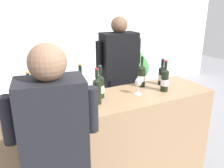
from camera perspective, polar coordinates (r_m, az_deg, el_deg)
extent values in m
cube|color=white|center=(4.60, -15.40, 12.54)|extent=(8.00, 0.10, 2.80)
cube|color=#9E7A56|center=(2.53, 0.18, -13.98)|extent=(2.10, 0.59, 1.00)
cylinder|color=black|center=(2.29, -2.80, -0.94)|extent=(0.08, 0.08, 0.19)
cone|color=black|center=(2.26, -2.85, 1.85)|extent=(0.08, 0.08, 0.04)
cylinder|color=black|center=(2.24, -2.87, 3.22)|extent=(0.03, 0.03, 0.07)
cylinder|color=#333338|center=(2.23, -2.89, 4.27)|extent=(0.03, 0.03, 0.01)
cylinder|color=silver|center=(2.30, -2.80, -1.16)|extent=(0.08, 0.08, 0.07)
cylinder|color=black|center=(2.31, -7.39, -0.94)|extent=(0.08, 0.08, 0.19)
cone|color=black|center=(2.27, -7.51, 1.70)|extent=(0.08, 0.08, 0.03)
cylinder|color=black|center=(2.25, -7.58, 3.27)|extent=(0.03, 0.03, 0.10)
cylinder|color=#B79333|center=(2.24, -7.64, 4.63)|extent=(0.03, 0.03, 0.01)
cylinder|color=silver|center=(2.31, -7.38, -1.17)|extent=(0.08, 0.08, 0.07)
cylinder|color=black|center=(2.18, -18.81, -3.08)|extent=(0.07, 0.07, 0.20)
cone|color=black|center=(2.14, -19.13, -0.27)|extent=(0.07, 0.07, 0.03)
cylinder|color=black|center=(2.12, -19.31, 1.30)|extent=(0.03, 0.03, 0.09)
cylinder|color=#B79333|center=(2.11, -19.46, 2.65)|extent=(0.03, 0.03, 0.01)
cylinder|color=silver|center=(2.18, -18.78, -3.32)|extent=(0.07, 0.07, 0.06)
cylinder|color=black|center=(2.51, 12.42, 0.64)|extent=(0.08, 0.08, 0.21)
cone|color=black|center=(2.48, 12.61, 3.26)|extent=(0.08, 0.08, 0.03)
cylinder|color=black|center=(2.46, 12.70, 4.40)|extent=(0.03, 0.03, 0.07)
cylinder|color=maroon|center=(2.45, 12.77, 5.35)|extent=(0.04, 0.04, 0.01)
cylinder|color=silver|center=(2.51, 12.40, 0.41)|extent=(0.08, 0.08, 0.07)
cylinder|color=black|center=(2.71, 11.74, 1.74)|extent=(0.07, 0.07, 0.18)
cone|color=black|center=(2.68, 11.89, 3.89)|extent=(0.07, 0.07, 0.03)
cylinder|color=black|center=(2.67, 11.97, 4.91)|extent=(0.03, 0.03, 0.07)
cylinder|color=#333338|center=(2.66, 12.03, 5.78)|extent=(0.04, 0.04, 0.01)
cylinder|color=silver|center=(2.71, 11.73, 1.56)|extent=(0.08, 0.08, 0.06)
cylinder|color=black|center=(1.96, -9.50, -4.70)|extent=(0.08, 0.08, 0.20)
cone|color=black|center=(1.91, -9.69, -1.43)|extent=(0.08, 0.08, 0.04)
cylinder|color=black|center=(1.90, -9.78, 0.08)|extent=(0.03, 0.03, 0.07)
cylinder|color=black|center=(1.88, -9.85, 1.27)|extent=(0.04, 0.04, 0.01)
cylinder|color=#F0DCCC|center=(1.96, -9.48, -4.97)|extent=(0.08, 0.08, 0.07)
cylinder|color=black|center=(2.15, -3.56, -2.02)|extent=(0.08, 0.08, 0.21)
cone|color=black|center=(2.11, -3.63, 1.04)|extent=(0.08, 0.08, 0.03)
cylinder|color=black|center=(2.10, -3.66, 2.43)|extent=(0.03, 0.03, 0.08)
cylinder|color=maroon|center=(2.09, -3.69, 3.61)|extent=(0.03, 0.03, 0.01)
cylinder|color=black|center=(2.13, -13.69, -2.85)|extent=(0.07, 0.07, 0.21)
cone|color=black|center=(2.09, -13.94, 0.13)|extent=(0.07, 0.07, 0.03)
cylinder|color=black|center=(2.08, -14.07, 1.61)|extent=(0.03, 0.03, 0.09)
cylinder|color=maroon|center=(2.06, -14.18, 2.90)|extent=(0.03, 0.03, 0.01)
cylinder|color=black|center=(2.61, 7.04, 1.63)|extent=(0.08, 0.08, 0.21)
cone|color=black|center=(2.58, 7.15, 4.18)|extent=(0.08, 0.08, 0.04)
cylinder|color=black|center=(2.57, 7.20, 5.40)|extent=(0.03, 0.03, 0.08)
cylinder|color=black|center=(2.56, 7.24, 6.38)|extent=(0.03, 0.03, 0.01)
cylinder|color=white|center=(2.62, 7.03, 1.42)|extent=(0.09, 0.09, 0.06)
cylinder|color=silver|center=(2.42, 6.20, -2.35)|extent=(0.08, 0.08, 0.00)
cylinder|color=silver|center=(2.40, 6.23, -1.38)|extent=(0.01, 0.01, 0.08)
ellipsoid|color=silver|center=(2.37, 6.31, 0.48)|extent=(0.07, 0.07, 0.09)
ellipsoid|color=maroon|center=(2.38, 6.29, 0.12)|extent=(0.05, 0.05, 0.03)
cylinder|color=silver|center=(1.98, -21.14, -5.11)|extent=(0.21, 0.21, 0.23)
torus|color=silver|center=(1.94, -21.55, -1.92)|extent=(0.22, 0.22, 0.01)
cube|color=black|center=(3.22, 1.51, -7.31)|extent=(0.40, 0.26, 0.89)
cube|color=black|center=(2.95, 1.64, 6.03)|extent=(0.45, 0.26, 0.63)
sphere|color=brown|center=(2.89, 1.72, 13.87)|extent=(0.19, 0.19, 0.19)
cylinder|color=black|center=(3.06, 6.04, 7.84)|extent=(0.08, 0.08, 0.31)
cylinder|color=black|center=(2.84, -3.07, 7.04)|extent=(0.08, 0.08, 0.31)
cube|color=black|center=(1.46, -13.88, -9.49)|extent=(0.42, 0.31, 0.56)
sphere|color=#8C664C|center=(1.32, -15.17, 4.98)|extent=(0.21, 0.21, 0.21)
cylinder|color=black|center=(1.44, -23.45, -7.95)|extent=(0.08, 0.08, 0.28)
cylinder|color=black|center=(1.45, -4.85, -6.10)|extent=(0.08, 0.08, 0.28)
cylinder|color=brown|center=(4.18, 4.51, -5.48)|extent=(0.33, 0.33, 0.28)
sphere|color=#387F3D|center=(3.89, 4.72, 4.43)|extent=(0.47, 0.47, 0.47)
sphere|color=#387F3D|center=(4.02, 5.68, 3.87)|extent=(0.44, 0.44, 0.44)
sphere|color=#387F3D|center=(3.87, 3.35, 6.48)|extent=(0.43, 0.43, 0.43)
sphere|color=#387F3D|center=(3.94, 4.85, 0.34)|extent=(0.33, 0.33, 0.33)
sphere|color=#387F3D|center=(3.78, 4.48, 5.96)|extent=(0.38, 0.38, 0.38)
sphere|color=#387F3D|center=(4.10, 4.50, 1.37)|extent=(0.39, 0.39, 0.39)
cylinder|color=#4C3823|center=(4.02, 4.68, 0.24)|extent=(0.05, 0.05, 0.60)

